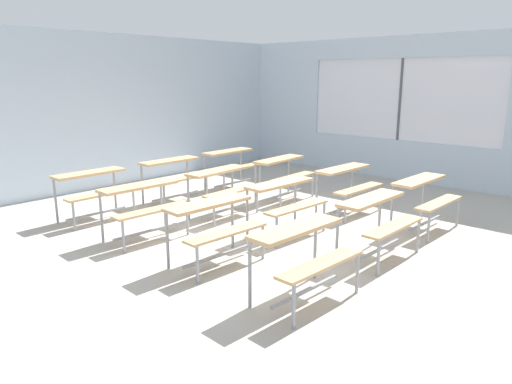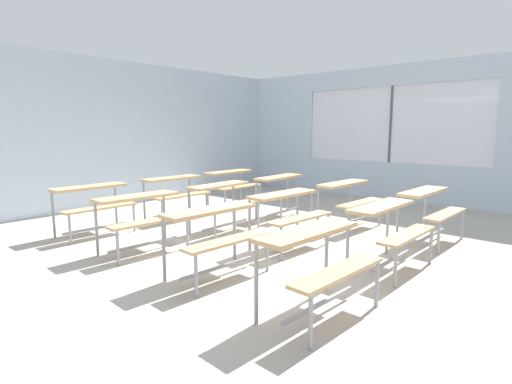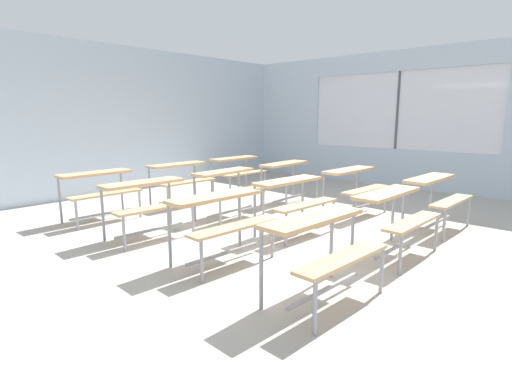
{
  "view_description": "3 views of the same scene",
  "coord_description": "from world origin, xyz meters",
  "px_view_note": "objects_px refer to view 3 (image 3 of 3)",
  "views": [
    {
      "loc": [
        -4.51,
        -4.09,
        2.17
      ],
      "look_at": [
        0.48,
        0.5,
        0.51
      ],
      "focal_mm": 33.01,
      "sensor_mm": 36.0,
      "label": 1
    },
    {
      "loc": [
        -3.8,
        -3.3,
        1.6
      ],
      "look_at": [
        0.83,
        0.85,
        0.62
      ],
      "focal_mm": 28.0,
      "sensor_mm": 36.0,
      "label": 2
    },
    {
      "loc": [
        -3.8,
        -3.3,
        1.6
      ],
      "look_at": [
        0.9,
        1.02,
        0.37
      ],
      "focal_mm": 28.0,
      "sensor_mm": 36.0,
      "label": 3
    }
  ],
  "objects_px": {
    "desk_bench_r1c2": "(355,180)",
    "desk_bench_r2c1": "(229,182)",
    "desk_bench_r3c1": "(181,174)",
    "desk_bench_r1c0": "(221,212)",
    "desk_bench_r2c2": "(289,173)",
    "desk_bench_r3c0": "(99,184)",
    "desk_bench_r0c0": "(323,239)",
    "desk_bench_r0c2": "(437,190)",
    "desk_bench_r0c1": "(396,208)",
    "desk_bench_r1c1": "(294,193)",
    "desk_bench_r2c0": "(147,196)",
    "desk_bench_r3c2": "(238,166)"
  },
  "relations": [
    {
      "from": "desk_bench_r1c2",
      "to": "desk_bench_r2c1",
      "type": "bearing_deg",
      "value": 139.75
    },
    {
      "from": "desk_bench_r2c1",
      "to": "desk_bench_r2c2",
      "type": "height_order",
      "value": "same"
    },
    {
      "from": "desk_bench_r0c1",
      "to": "desk_bench_r1c0",
      "type": "bearing_deg",
      "value": 139.38
    },
    {
      "from": "desk_bench_r0c2",
      "to": "desk_bench_r2c0",
      "type": "height_order",
      "value": "same"
    },
    {
      "from": "desk_bench_r0c1",
      "to": "desk_bench_r3c2",
      "type": "bearing_deg",
      "value": 70.97
    },
    {
      "from": "desk_bench_r2c0",
      "to": "desk_bench_r3c2",
      "type": "bearing_deg",
      "value": 26.08
    },
    {
      "from": "desk_bench_r1c1",
      "to": "desk_bench_r0c2",
      "type": "bearing_deg",
      "value": -38.39
    },
    {
      "from": "desk_bench_r2c1",
      "to": "desk_bench_r0c1",
      "type": "bearing_deg",
      "value": -91.42
    },
    {
      "from": "desk_bench_r2c2",
      "to": "desk_bench_r3c0",
      "type": "relative_size",
      "value": 1.02
    },
    {
      "from": "desk_bench_r1c0",
      "to": "desk_bench_r3c1",
      "type": "xyz_separation_m",
      "value": [
        1.48,
        2.68,
        0.0
      ]
    },
    {
      "from": "desk_bench_r1c2",
      "to": "desk_bench_r2c1",
      "type": "relative_size",
      "value": 1.0
    },
    {
      "from": "desk_bench_r1c0",
      "to": "desk_bench_r2c0",
      "type": "distance_m",
      "value": 1.38
    },
    {
      "from": "desk_bench_r0c1",
      "to": "desk_bench_r0c2",
      "type": "height_order",
      "value": "same"
    },
    {
      "from": "desk_bench_r1c1",
      "to": "desk_bench_r1c2",
      "type": "relative_size",
      "value": 1.01
    },
    {
      "from": "desk_bench_r1c0",
      "to": "desk_bench_r2c2",
      "type": "xyz_separation_m",
      "value": [
        2.91,
        1.33,
        0.0
      ]
    },
    {
      "from": "desk_bench_r0c0",
      "to": "desk_bench_r1c0",
      "type": "height_order",
      "value": "same"
    },
    {
      "from": "desk_bench_r1c2",
      "to": "desk_bench_r2c2",
      "type": "bearing_deg",
      "value": 92.8
    },
    {
      "from": "desk_bench_r2c2",
      "to": "desk_bench_r0c2",
      "type": "bearing_deg",
      "value": -92.4
    },
    {
      "from": "desk_bench_r1c0",
      "to": "desk_bench_r1c1",
      "type": "bearing_deg",
      "value": 5.52
    },
    {
      "from": "desk_bench_r1c0",
      "to": "desk_bench_r1c2",
      "type": "height_order",
      "value": "same"
    },
    {
      "from": "desk_bench_r0c1",
      "to": "desk_bench_r1c1",
      "type": "relative_size",
      "value": 0.98
    },
    {
      "from": "desk_bench_r1c0",
      "to": "desk_bench_r1c1",
      "type": "xyz_separation_m",
      "value": [
        1.4,
        0.07,
        0.0
      ]
    },
    {
      "from": "desk_bench_r1c1",
      "to": "desk_bench_r1c2",
      "type": "distance_m",
      "value": 1.53
    },
    {
      "from": "desk_bench_r2c2",
      "to": "desk_bench_r3c0",
      "type": "xyz_separation_m",
      "value": [
        -2.96,
        1.37,
        0.0
      ]
    },
    {
      "from": "desk_bench_r1c1",
      "to": "desk_bench_r2c0",
      "type": "height_order",
      "value": "same"
    },
    {
      "from": "desk_bench_r1c2",
      "to": "desk_bench_r3c1",
      "type": "xyz_separation_m",
      "value": [
        -1.45,
        2.68,
        0.0
      ]
    },
    {
      "from": "desk_bench_r1c0",
      "to": "desk_bench_r2c2",
      "type": "bearing_deg",
      "value": 27.31
    },
    {
      "from": "desk_bench_r1c1",
      "to": "desk_bench_r2c1",
      "type": "distance_m",
      "value": 1.31
    },
    {
      "from": "desk_bench_r0c0",
      "to": "desk_bench_r3c2",
      "type": "relative_size",
      "value": 1.02
    },
    {
      "from": "desk_bench_r3c2",
      "to": "desk_bench_r0c1",
      "type": "bearing_deg",
      "value": -109.19
    },
    {
      "from": "desk_bench_r3c0",
      "to": "desk_bench_r3c1",
      "type": "height_order",
      "value": "same"
    },
    {
      "from": "desk_bench_r2c0",
      "to": "desk_bench_r3c2",
      "type": "height_order",
      "value": "same"
    },
    {
      "from": "desk_bench_r2c0",
      "to": "desk_bench_r2c2",
      "type": "height_order",
      "value": "same"
    },
    {
      "from": "desk_bench_r1c0",
      "to": "desk_bench_r2c0",
      "type": "relative_size",
      "value": 1.0
    },
    {
      "from": "desk_bench_r0c1",
      "to": "desk_bench_r2c2",
      "type": "relative_size",
      "value": 0.98
    },
    {
      "from": "desk_bench_r1c2",
      "to": "desk_bench_r3c1",
      "type": "bearing_deg",
      "value": 120.49
    },
    {
      "from": "desk_bench_r0c0",
      "to": "desk_bench_r2c1",
      "type": "distance_m",
      "value": 3.08
    },
    {
      "from": "desk_bench_r2c0",
      "to": "desk_bench_r3c0",
      "type": "bearing_deg",
      "value": 92.63
    },
    {
      "from": "desk_bench_r0c1",
      "to": "desk_bench_r2c1",
      "type": "distance_m",
      "value": 2.69
    },
    {
      "from": "desk_bench_r2c1",
      "to": "desk_bench_r3c0",
      "type": "distance_m",
      "value": 1.98
    },
    {
      "from": "desk_bench_r0c0",
      "to": "desk_bench_r2c0",
      "type": "distance_m",
      "value": 2.72
    },
    {
      "from": "desk_bench_r0c1",
      "to": "desk_bench_r3c1",
      "type": "bearing_deg",
      "value": 90.84
    },
    {
      "from": "desk_bench_r0c1",
      "to": "desk_bench_r1c1",
      "type": "bearing_deg",
      "value": 94.38
    },
    {
      "from": "desk_bench_r0c2",
      "to": "desk_bench_r2c1",
      "type": "height_order",
      "value": "same"
    },
    {
      "from": "desk_bench_r0c1",
      "to": "desk_bench_r1c2",
      "type": "distance_m",
      "value": 1.95
    },
    {
      "from": "desk_bench_r2c1",
      "to": "desk_bench_r3c1",
      "type": "xyz_separation_m",
      "value": [
        0.06,
        1.31,
        0.0
      ]
    },
    {
      "from": "desk_bench_r0c1",
      "to": "desk_bench_r2c2",
      "type": "xyz_separation_m",
      "value": [
        1.43,
        2.64,
        0.0
      ]
    },
    {
      "from": "desk_bench_r0c2",
      "to": "desk_bench_r3c0",
      "type": "distance_m",
      "value": 4.97
    },
    {
      "from": "desk_bench_r1c1",
      "to": "desk_bench_r3c2",
      "type": "bearing_deg",
      "value": 62.59
    },
    {
      "from": "desk_bench_r3c0",
      "to": "desk_bench_r3c2",
      "type": "distance_m",
      "value": 2.97
    }
  ]
}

